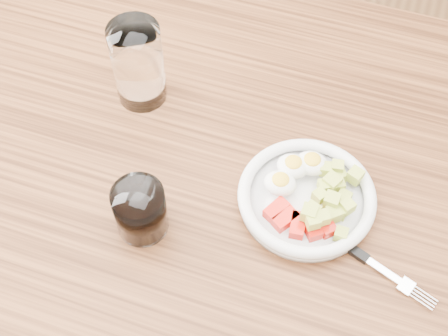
# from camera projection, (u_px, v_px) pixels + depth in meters

# --- Properties ---
(dining_table) EXTENTS (1.50, 0.90, 0.77)m
(dining_table) POSITION_uv_depth(u_px,v_px,m) (228.00, 221.00, 0.98)
(dining_table) COLOR brown
(dining_table) RESTS_ON ground
(bowl) EXTENTS (0.19, 0.19, 0.05)m
(bowl) POSITION_uv_depth(u_px,v_px,m) (307.00, 196.00, 0.86)
(bowl) COLOR white
(bowl) RESTS_ON dining_table
(fork) EXTENTS (0.19, 0.08, 0.01)m
(fork) POSITION_uv_depth(u_px,v_px,m) (355.00, 251.00, 0.83)
(fork) COLOR black
(fork) RESTS_ON dining_table
(water_glass) EXTENTS (0.08, 0.08, 0.14)m
(water_glass) POSITION_uv_depth(u_px,v_px,m) (138.00, 64.00, 0.93)
(water_glass) COLOR white
(water_glass) RESTS_ON dining_table
(coffee_glass) EXTENTS (0.07, 0.07, 0.08)m
(coffee_glass) POSITION_uv_depth(u_px,v_px,m) (140.00, 211.00, 0.83)
(coffee_glass) COLOR white
(coffee_glass) RESTS_ON dining_table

